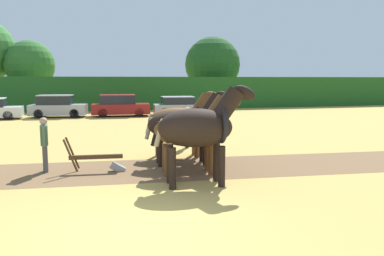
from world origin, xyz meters
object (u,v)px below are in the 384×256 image
Objects in this scene: farmer_at_plow at (44,141)px; farmer_beside_team at (187,124)px; tree_center_left at (30,65)px; draft_horse_trail_left at (186,124)px; plow at (101,161)px; parked_car_center_left at (58,107)px; draft_horse_lead_left at (200,127)px; draft_horse_lead_right at (192,129)px; parked_car_center_right at (179,106)px; tree_center at (213,65)px; parked_car_center at (120,106)px; draft_horse_trail_right at (180,120)px.

farmer_at_plow is 0.99× the size of farmer_beside_team.
draft_horse_trail_left is (8.11, -26.06, -2.73)m from tree_center_left.
parked_car_center_left is (-2.49, 17.26, 0.44)m from plow.
draft_horse_lead_left is at bearing -34.84° from plow.
farmer_beside_team is (0.90, 4.00, -0.35)m from draft_horse_lead_right.
tree_center is at bearing 63.83° from parked_car_center_right.
parked_car_center_left is 0.95× the size of parked_car_center.
plow is (-12.42, -27.02, -3.92)m from tree_center.
farmer_at_plow is (-1.57, 0.42, 0.60)m from plow.
draft_horse_lead_left is at bearing -74.55° from tree_center_left.
parked_car_center_left is at bearing 114.17° from draft_horse_trail_right.
draft_horse_trail_right is at bearing -71.69° from tree_center_left.
draft_horse_lead_right is 0.66× the size of parked_car_center_left.
draft_horse_trail_left is 17.69m from parked_car_center_left.
draft_horse_lead_right is 0.65× the size of parked_car_center_right.
tree_center_left is 0.87× the size of tree_center.
plow is 1.10× the size of farmer_at_plow.
draft_horse_lead_right is (0.12, 1.20, -0.20)m from draft_horse_lead_left.
parked_car_center_left is at bearing 103.86° from plow.
parked_car_center reaches higher than parked_car_center_right.
draft_horse_lead_left is at bearing -36.83° from farmer_at_plow.
draft_horse_trail_left is 1.06× the size of draft_horse_trail_right.
parked_car_center is at bearing 73.24° from farmer_at_plow.
tree_center is 27.40m from draft_horse_trail_right.
farmer_at_plow is at bearing 170.76° from plow.
plow is at bearing -116.43° from farmer_beside_team.
parked_car_center is (-0.54, 18.91, -0.73)m from draft_horse_lead_left.
draft_horse_trail_right is 0.67× the size of parked_car_center_right.
draft_horse_trail_right is 15.33m from parked_car_center.
tree_center_left is 2.33× the size of draft_horse_lead_right.
tree_center_left is 10.15m from parked_car_center_left.
draft_horse_lead_left is 3.63m from draft_horse_trail_right.
tree_center_left is 3.54× the size of plow.
draft_horse_lead_right is 0.63× the size of parked_car_center.
farmer_at_plow is at bearing -81.50° from tree_center_left.
farmer_beside_team reaches higher than plow.
farmer_at_plow is 5.70m from farmer_beside_team.
tree_center_left reaches higher than parked_car_center.
tree_center reaches higher than draft_horse_trail_right.
draft_horse_lead_right is at bearing -98.07° from parked_car_center_right.
plow is (5.45, -26.41, -3.70)m from tree_center_left.
draft_horse_trail_left is 16.53m from parked_car_center.
tree_center_left is 12.48m from parked_car_center.
tree_center_left is 25.09m from farmer_beside_team.
farmer_beside_team is (0.66, 1.60, -0.35)m from draft_horse_trail_right.
parked_car_center_right is (3.65, 16.23, -0.60)m from draft_horse_trail_left.
plow is at bearing -78.33° from tree_center_left.
tree_center_left is at bearing 111.11° from draft_horse_lead_left.
farmer_beside_team is 0.39× the size of parked_car_center_right.
tree_center_left is 2.34× the size of draft_horse_lead_left.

